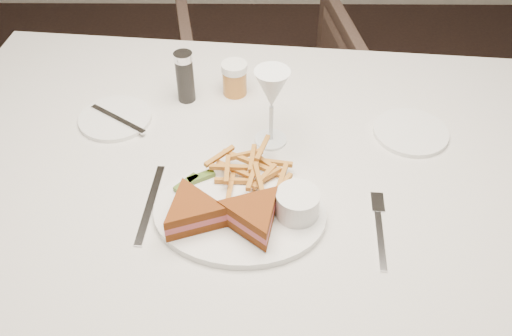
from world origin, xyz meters
The scene contains 3 objects.
table centered at (-0.19, 0.33, 0.38)m, with size 1.43×0.95×0.75m, color silver.
chair_far centered at (-0.15, 1.25, 0.31)m, with size 0.61×0.57×0.62m, color #4B372E.
table_setting centered at (-0.21, 0.29, 0.79)m, with size 0.81×0.64×0.18m.
Camera 1 is at (-0.18, -0.51, 1.54)m, focal length 40.00 mm.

